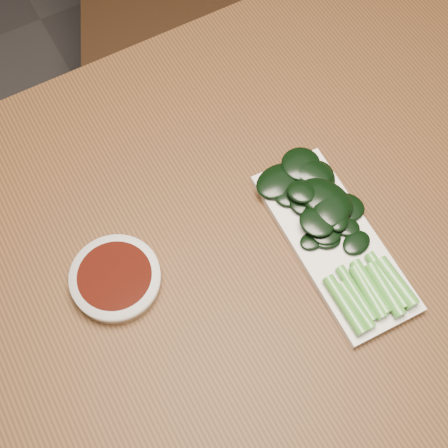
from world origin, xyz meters
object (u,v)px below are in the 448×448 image
Objects in this scene: sauce_bowl at (116,279)px; gai_lan at (329,219)px; serving_plate at (334,242)px; table at (247,251)px.

gai_lan is at bearing -13.27° from sauce_bowl.
gai_lan reaches higher than sauce_bowl.
serving_plate is 0.03m from gai_lan.
sauce_bowl reaches higher than serving_plate.
sauce_bowl is 0.41× the size of gai_lan.
sauce_bowl is 0.42× the size of serving_plate.
sauce_bowl is at bearing 174.36° from table.
sauce_bowl is 0.31m from gai_lan.
sauce_bowl is at bearing 166.73° from gai_lan.
gai_lan is at bearing 74.50° from serving_plate.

